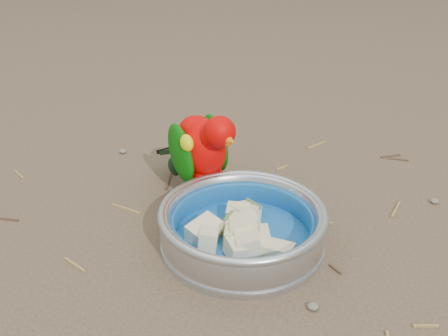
# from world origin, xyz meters

# --- Properties ---
(ground) EXTENTS (60.00, 60.00, 0.00)m
(ground) POSITION_xyz_m (0.00, 0.00, 0.00)
(ground) COLOR brown
(food_bowl) EXTENTS (0.23, 0.23, 0.02)m
(food_bowl) POSITION_xyz_m (0.01, 0.08, 0.01)
(food_bowl) COLOR #B2B2BA
(food_bowl) RESTS_ON ground
(bowl_wall) EXTENTS (0.23, 0.23, 0.04)m
(bowl_wall) POSITION_xyz_m (0.01, 0.08, 0.04)
(bowl_wall) COLOR #B2B2BA
(bowl_wall) RESTS_ON food_bowl
(fruit_wedges) EXTENTS (0.14, 0.14, 0.03)m
(fruit_wedges) POSITION_xyz_m (0.01, 0.08, 0.03)
(fruit_wedges) COLOR beige
(fruit_wedges) RESTS_ON food_bowl
(lory_parrot) EXTENTS (0.20, 0.19, 0.15)m
(lory_parrot) POSITION_xyz_m (-0.08, 0.20, 0.08)
(lory_parrot) COLOR #D20200
(lory_parrot) RESTS_ON ground
(ground_debris) EXTENTS (0.90, 0.80, 0.01)m
(ground_debris) POSITION_xyz_m (0.01, 0.07, 0.00)
(ground_debris) COLOR olive
(ground_debris) RESTS_ON ground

